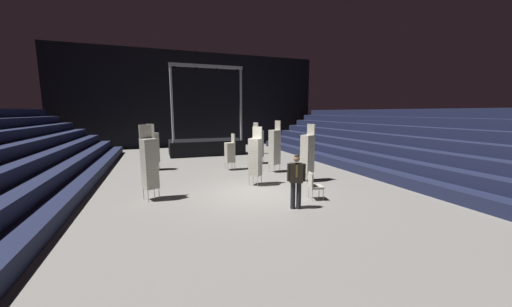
# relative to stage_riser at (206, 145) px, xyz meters

# --- Properties ---
(ground_plane) EXTENTS (22.00, 30.00, 0.10)m
(ground_plane) POSITION_rel_stage_riser_xyz_m (0.00, -10.11, -0.69)
(ground_plane) COLOR slate
(arena_end_wall) EXTENTS (22.00, 0.30, 8.00)m
(arena_end_wall) POSITION_rel_stage_riser_xyz_m (0.00, 4.89, 3.36)
(arena_end_wall) COLOR black
(arena_end_wall) RESTS_ON ground_plane
(bleacher_bank_right) EXTENTS (5.25, 24.00, 3.15)m
(bleacher_bank_right) POSITION_rel_stage_riser_xyz_m (8.38, -9.11, 0.93)
(bleacher_bank_right) COLOR #191E38
(bleacher_bank_right) RESTS_ON ground_plane
(stage_riser) EXTENTS (5.08, 2.60, 6.02)m
(stage_riser) POSITION_rel_stage_riser_xyz_m (0.00, 0.00, 0.00)
(stage_riser) COLOR black
(stage_riser) RESTS_ON ground_plane
(man_with_tie) EXTENTS (0.56, 0.37, 1.71)m
(man_with_tie) POSITION_rel_stage_riser_xyz_m (0.68, -12.19, 0.32)
(man_with_tie) COLOR black
(man_with_tie) RESTS_ON ground_plane
(chair_stack_front_left) EXTENTS (0.62, 0.62, 2.39)m
(chair_stack_front_left) POSITION_rel_stage_riser_xyz_m (0.45, -9.13, 0.55)
(chair_stack_front_left) COLOR #B2B5BA
(chair_stack_front_left) RESTS_ON ground_plane
(chair_stack_front_right) EXTENTS (0.60, 0.60, 2.39)m
(chair_stack_front_right) POSITION_rel_stage_riser_xyz_m (-3.48, -4.56, 0.55)
(chair_stack_front_right) COLOR #B2B5BA
(chair_stack_front_right) RESTS_ON ground_plane
(chair_stack_mid_left) EXTENTS (0.54, 0.54, 2.56)m
(chair_stack_mid_left) POSITION_rel_stage_riser_xyz_m (2.19, -7.09, 0.64)
(chair_stack_mid_left) COLOR #B2B5BA
(chair_stack_mid_left) RESTS_ON ground_plane
(chair_stack_mid_right) EXTENTS (0.55, 0.55, 2.39)m
(chair_stack_mid_right) POSITION_rel_stage_riser_xyz_m (2.23, -4.68, 0.55)
(chair_stack_mid_right) COLOR #B2B5BA
(chair_stack_mid_right) RESTS_ON ground_plane
(chair_stack_mid_centre) EXTENTS (0.49, 0.49, 1.88)m
(chair_stack_mid_centre) POSITION_rel_stage_riser_xyz_m (0.23, -5.86, 0.30)
(chair_stack_mid_centre) COLOR #B2B5BA
(chair_stack_mid_centre) RESTS_ON ground_plane
(chair_stack_rear_left) EXTENTS (0.58, 0.58, 2.56)m
(chair_stack_rear_left) POSITION_rel_stage_riser_xyz_m (-3.56, -9.71, 0.64)
(chair_stack_rear_left) COLOR #B2B5BA
(chair_stack_rear_left) RESTS_ON ground_plane
(chair_stack_rear_right) EXTENTS (0.56, 0.56, 2.48)m
(chair_stack_rear_right) POSITION_rel_stage_riser_xyz_m (2.76, -9.30, 0.60)
(chair_stack_rear_right) COLOR #B2B5BA
(chair_stack_rear_right) RESTS_ON ground_plane
(loose_chair_near_man) EXTENTS (0.52, 0.52, 0.95)m
(loose_chair_near_man) POSITION_rel_stage_riser_xyz_m (1.69, -11.60, -0.11)
(loose_chair_near_man) COLOR #B2B5BA
(loose_chair_near_man) RESTS_ON ground_plane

